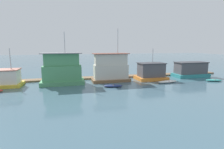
# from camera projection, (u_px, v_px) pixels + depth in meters

# --- Properties ---
(ground_plane) EXTENTS (200.00, 200.00, 0.00)m
(ground_plane) POSITION_uv_depth(u_px,v_px,m) (111.00, 81.00, 32.77)
(ground_plane) COLOR #426070
(dock_walkway) EXTENTS (51.00, 2.13, 0.30)m
(dock_walkway) POSITION_uv_depth(u_px,v_px,m) (107.00, 77.00, 35.93)
(dock_walkway) COLOR brown
(dock_walkway) RESTS_ON ground_plane
(houseboat_yellow) EXTENTS (5.55, 3.77, 6.17)m
(houseboat_yellow) POSITION_uv_depth(u_px,v_px,m) (3.00, 79.00, 28.18)
(houseboat_yellow) COLOR gold
(houseboat_yellow) RESTS_ON ground_plane
(houseboat_green) EXTENTS (7.22, 3.68, 8.88)m
(houseboat_green) POSITION_uv_depth(u_px,v_px,m) (62.00, 71.00, 29.81)
(houseboat_green) COLOR #4C9360
(houseboat_green) RESTS_ON ground_plane
(houseboat_brown) EXTENTS (6.96, 3.26, 9.65)m
(houseboat_brown) POSITION_uv_depth(u_px,v_px,m) (111.00, 69.00, 32.17)
(houseboat_brown) COLOR brown
(houseboat_brown) RESTS_ON ground_plane
(houseboat_orange) EXTENTS (5.76, 3.99, 6.01)m
(houseboat_orange) POSITION_uv_depth(u_px,v_px,m) (151.00, 72.00, 33.97)
(houseboat_orange) COLOR orange
(houseboat_orange) RESTS_ON ground_plane
(houseboat_teal) EXTENTS (7.25, 3.58, 3.14)m
(houseboat_teal) POSITION_uv_depth(u_px,v_px,m) (191.00, 70.00, 37.11)
(houseboat_teal) COLOR teal
(houseboat_teal) RESTS_ON ground_plane
(dinghy_navy) EXTENTS (3.23, 1.54, 0.42)m
(dinghy_navy) POSITION_uv_depth(u_px,v_px,m) (113.00, 86.00, 27.96)
(dinghy_navy) COLOR navy
(dinghy_navy) RESTS_ON ground_plane
(dinghy_white) EXTENTS (3.97, 1.58, 0.35)m
(dinghy_white) POSITION_uv_depth(u_px,v_px,m) (168.00, 82.00, 31.42)
(dinghy_white) COLOR white
(dinghy_white) RESTS_ON ground_plane
(dinghy_teal) EXTENTS (3.14, 1.94, 0.38)m
(dinghy_teal) POSITION_uv_depth(u_px,v_px,m) (214.00, 80.00, 32.46)
(dinghy_teal) COLOR teal
(dinghy_teal) RESTS_ON ground_plane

